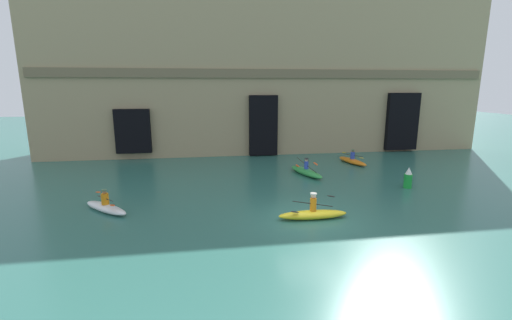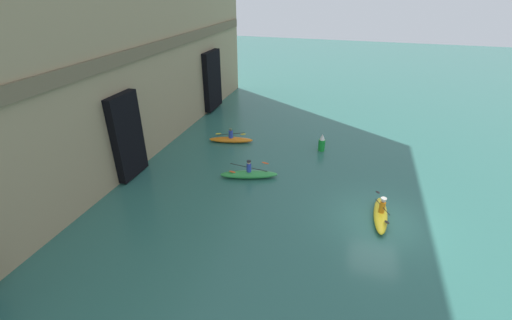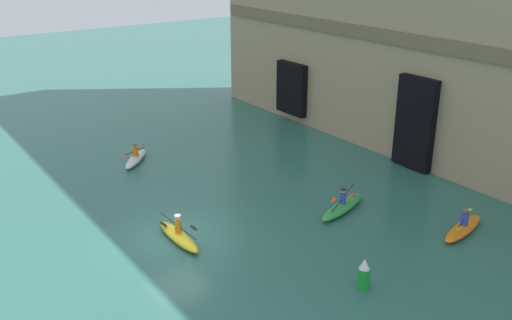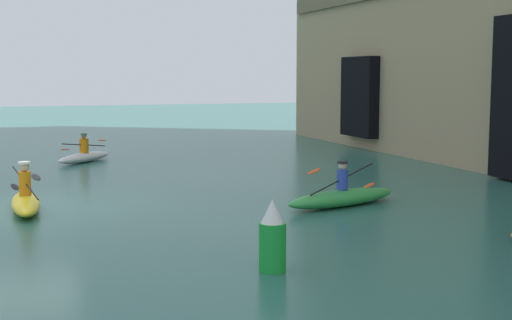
{
  "view_description": "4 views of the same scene",
  "coord_description": "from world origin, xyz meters",
  "px_view_note": "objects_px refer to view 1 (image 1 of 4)",
  "views": [
    {
      "loc": [
        -4.48,
        -14.03,
        5.9
      ],
      "look_at": [
        -1.22,
        7.35,
        1.22
      ],
      "focal_mm": 24.0,
      "sensor_mm": 36.0,
      "label": 1
    },
    {
      "loc": [
        -14.99,
        2.12,
        10.72
      ],
      "look_at": [
        0.87,
        6.79,
        2.04
      ],
      "focal_mm": 24.0,
      "sensor_mm": 36.0,
      "label": 2
    },
    {
      "loc": [
        19.52,
        -9.72,
        12.07
      ],
      "look_at": [
        -1.77,
        5.53,
        1.79
      ],
      "focal_mm": 40.0,
      "sensor_mm": 36.0,
      "label": 3
    },
    {
      "loc": [
        18.4,
        -0.31,
        3.34
      ],
      "look_at": [
        0.65,
        5.89,
        1.07
      ],
      "focal_mm": 50.0,
      "sensor_mm": 36.0,
      "label": 4
    }
  ],
  "objects_px": {
    "kayak_green": "(306,171)",
    "kayak_white": "(106,207)",
    "marker_buoy": "(408,178)",
    "kayak_orange": "(352,161)",
    "kayak_yellow": "(313,214)"
  },
  "relations": [
    {
      "from": "kayak_orange",
      "to": "kayak_white",
      "type": "bearing_deg",
      "value": 103.99
    },
    {
      "from": "kayak_white",
      "to": "kayak_orange",
      "type": "height_order",
      "value": "kayak_white"
    },
    {
      "from": "kayak_orange",
      "to": "marker_buoy",
      "type": "xyz_separation_m",
      "value": [
        0.48,
        -6.65,
        0.35
      ]
    },
    {
      "from": "kayak_green",
      "to": "kayak_white",
      "type": "distance_m",
      "value": 12.66
    },
    {
      "from": "kayak_yellow",
      "to": "kayak_green",
      "type": "bearing_deg",
      "value": 76.0
    },
    {
      "from": "kayak_yellow",
      "to": "kayak_orange",
      "type": "relative_size",
      "value": 0.95
    },
    {
      "from": "kayak_yellow",
      "to": "kayak_orange",
      "type": "bearing_deg",
      "value": 58.52
    },
    {
      "from": "kayak_white",
      "to": "kayak_orange",
      "type": "xyz_separation_m",
      "value": [
        16.11,
        8.1,
        -0.01
      ]
    },
    {
      "from": "kayak_green",
      "to": "marker_buoy",
      "type": "height_order",
      "value": "marker_buoy"
    },
    {
      "from": "kayak_green",
      "to": "kayak_white",
      "type": "relative_size",
      "value": 1.34
    },
    {
      "from": "kayak_white",
      "to": "marker_buoy",
      "type": "bearing_deg",
      "value": 47.71
    },
    {
      "from": "kayak_white",
      "to": "marker_buoy",
      "type": "distance_m",
      "value": 16.66
    },
    {
      "from": "kayak_green",
      "to": "marker_buoy",
      "type": "relative_size",
      "value": 2.86
    },
    {
      "from": "kayak_yellow",
      "to": "marker_buoy",
      "type": "bearing_deg",
      "value": 29.09
    },
    {
      "from": "kayak_orange",
      "to": "marker_buoy",
      "type": "bearing_deg",
      "value": 171.45
    }
  ]
}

